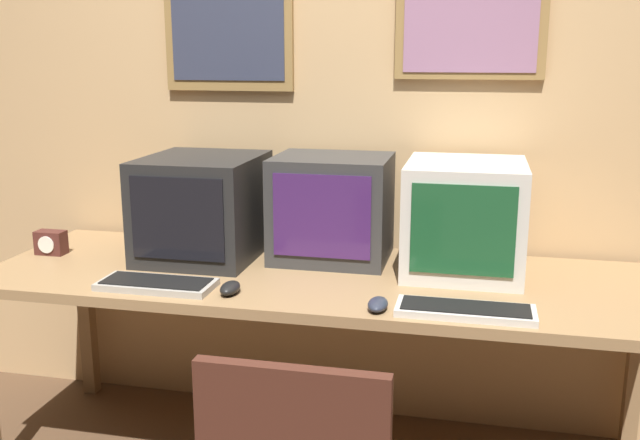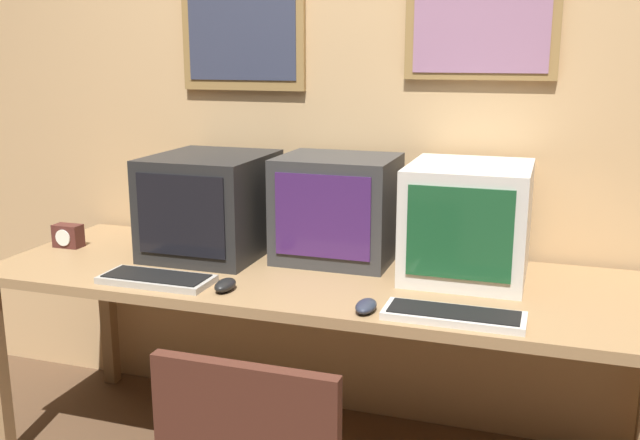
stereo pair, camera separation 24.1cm
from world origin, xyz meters
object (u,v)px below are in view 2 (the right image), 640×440
mouse_near_keyboard (225,285)px  keyboard_side (454,315)px  monitor_center (338,208)px  mouse_far_corner (366,306)px  monitor_left (211,205)px  keyboard_main (157,279)px  desk_clock (68,236)px  monitor_right (468,221)px

mouse_near_keyboard → keyboard_side: bearing=-1.6°
monitor_center → mouse_far_corner: size_ratio=3.80×
monitor_center → monitor_left: bearing=-170.9°
monitor_left → mouse_near_keyboard: size_ratio=4.44×
keyboard_side → keyboard_main: bearing=178.5°
monitor_center → keyboard_main: size_ratio=1.11×
monitor_left → desk_clock: (-0.59, -0.11, -0.15)m
keyboard_main → mouse_far_corner: 0.75m
desk_clock → mouse_far_corner: bearing=-14.1°
monitor_right → mouse_near_keyboard: monitor_right is taller
keyboard_main → mouse_near_keyboard: bearing=-1.2°
mouse_near_keyboard → mouse_far_corner: 0.49m
monitor_center → monitor_right: bearing=-6.4°
keyboard_side → desk_clock: bearing=168.8°
mouse_far_corner → monitor_left: bearing=149.1°
monitor_right → desk_clock: (-1.56, -0.13, -0.15)m
monitor_right → keyboard_main: size_ratio=1.18×
monitor_right → monitor_center: bearing=173.6°
mouse_far_corner → keyboard_main: bearing=176.5°
mouse_far_corner → desk_clock: (-1.32, 0.33, 0.03)m
keyboard_side → mouse_near_keyboard: mouse_near_keyboard is taller
monitor_right → keyboard_side: 0.48m
monitor_left → monitor_center: (0.49, 0.08, 0.00)m
keyboard_main → mouse_far_corner: (0.75, -0.05, 0.01)m
monitor_right → mouse_far_corner: 0.55m
monitor_right → keyboard_main: 1.09m
monitor_left → monitor_right: size_ratio=1.05×
mouse_near_keyboard → keyboard_main: bearing=178.8°
monitor_center → desk_clock: 1.10m
keyboard_main → desk_clock: (-0.58, 0.29, 0.03)m
keyboard_main → keyboard_side: size_ratio=0.93×
monitor_right → mouse_far_corner: (-0.24, -0.46, -0.18)m
monitor_left → monitor_center: 0.49m
monitor_center → monitor_right: size_ratio=0.94×
monitor_right → desk_clock: bearing=-175.3°
mouse_far_corner → desk_clock: 1.36m
desk_clock → mouse_near_keyboard: bearing=-19.3°
monitor_center → monitor_right: (0.48, -0.05, 0.00)m
mouse_near_keyboard → desk_clock: size_ratio=0.95×
monitor_right → keyboard_side: size_ratio=1.10×
mouse_near_keyboard → monitor_right: bearing=30.1°
monitor_center → desk_clock: (-1.08, -0.18, -0.15)m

